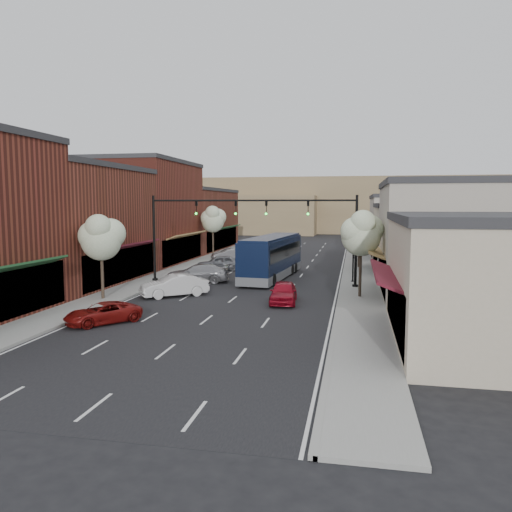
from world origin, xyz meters
The scene contains 29 objects.
ground centered at (0.00, 0.00, 0.00)m, with size 160.00×160.00×0.00m, color black.
sidewalk_left centered at (-8.40, 18.50, 0.07)m, with size 2.80×73.00×0.15m, color gray.
sidewalk_right centered at (8.40, 18.50, 0.07)m, with size 2.80×73.00×0.15m, color gray.
curb_left centered at (-7.00, 18.50, 0.07)m, with size 0.25×73.00×0.17m, color gray.
curb_right centered at (7.00, 18.50, 0.07)m, with size 0.25×73.00×0.17m, color gray.
bldg_left_midnear centered at (-14.23, 6.00, 4.66)m, with size 10.14×14.10×9.40m.
bldg_left_midfar centered at (-14.24, 20.00, 5.40)m, with size 10.14×14.10×10.90m.
bldg_left_far centered at (-14.22, 36.00, 4.16)m, with size 10.14×18.10×8.40m.
bldg_right_near centered at (13.69, -6.00, 2.92)m, with size 9.14×12.10×5.90m.
bldg_right_midnear centered at (13.72, 6.00, 3.91)m, with size 9.14×12.10×7.90m.
bldg_right_midfar centered at (13.70, 18.00, 3.17)m, with size 9.14×12.10×6.40m.
bldg_right_far centered at (13.71, 32.00, 3.66)m, with size 9.14×16.10×7.40m.
hill_far centered at (0.00, 90.00, 6.00)m, with size 120.00×30.00×12.00m, color #7A6647.
hill_near centered at (-25.00, 78.00, 4.00)m, with size 50.00×20.00×8.00m, color #7A6647.
signal_mast_right centered at (5.62, 8.00, 4.62)m, with size 8.22×0.46×7.00m.
signal_mast_left centered at (-5.62, 8.00, 4.62)m, with size 8.22×0.46×7.00m.
tree_right_near centered at (8.35, 3.94, 4.45)m, with size 2.85×2.65×5.95m.
tree_right_far centered at (8.35, 19.94, 3.99)m, with size 2.85×2.65×5.43m.
tree_left_near centered at (-8.25, -0.06, 4.22)m, with size 2.85×2.65×5.69m.
tree_left_far centered at (-8.25, 25.94, 4.60)m, with size 2.85×2.65×6.13m.
lamp_post_near centered at (7.80, 10.50, 3.01)m, with size 0.44×0.44×4.44m.
lamp_post_far centered at (7.80, 28.00, 3.01)m, with size 0.44×0.44×4.44m.
coach_bus centered at (1.02, 11.83, 1.88)m, with size 3.67×11.98×3.61m.
red_hatchback centered at (3.48, 1.51, 0.69)m, with size 1.64×4.08×1.39m, color maroon.
parked_car_a centered at (-5.17, -5.82, 0.56)m, with size 1.84×4.00×1.11m, color maroon.
parked_car_b centered at (-4.20, 2.30, 0.75)m, with size 1.60×4.58×1.51m, color silver.
parked_car_c centered at (-4.53, 8.47, 0.74)m, with size 2.08×5.13×1.49m, color gray.
parked_car_d centered at (-4.75, 15.88, 0.73)m, with size 1.73×4.29×1.46m, color slate.
parked_car_e centered at (-6.20, 24.96, 0.63)m, with size 1.32×3.79×1.25m, color #A1A0A5.
Camera 1 is at (7.91, -29.77, 6.35)m, focal length 35.00 mm.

